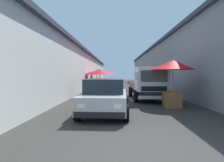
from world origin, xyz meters
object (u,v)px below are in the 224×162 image
fruit_stall_far_right (147,74)px  fruit_stall_near_right (100,74)px  fruit_stall_mid_lane (100,75)px  vendor_by_crates (154,82)px  fruit_stall_far_left (173,71)px  fruit_stall_near_left (97,75)px  delivery_truck (149,84)px  hatchback_car (105,96)px

fruit_stall_far_right → fruit_stall_near_right: 6.05m
fruit_stall_mid_lane → vendor_by_crates: size_ratio=1.45×
fruit_stall_far_left → fruit_stall_near_left: size_ratio=0.92×
fruit_stall_far_right → fruit_stall_near_right: size_ratio=0.92×
fruit_stall_mid_lane → delivery_truck: (-2.11, -3.21, -0.55)m
delivery_truck → hatchback_car: bearing=146.3°
fruit_stall_far_right → vendor_by_crates: size_ratio=1.46×
delivery_truck → fruit_stall_near_left: bearing=27.2°
fruit_stall_near_left → vendor_by_crates: (-2.63, -5.53, -0.72)m
fruit_stall_far_left → vendor_by_crates: fruit_stall_far_left is taller
fruit_stall_near_left → fruit_stall_mid_lane: size_ratio=1.14×
fruit_stall_near_left → fruit_stall_near_right: 3.94m
fruit_stall_mid_lane → hatchback_car: (-5.82, -0.74, -0.85)m
fruit_stall_mid_lane → fruit_stall_near_left: bearing=8.6°
fruit_stall_near_left → fruit_stall_near_right: (3.94, 0.01, 0.08)m
hatchback_car → fruit_stall_near_right: bearing=6.0°
fruit_stall_near_left → vendor_by_crates: size_ratio=1.66×
fruit_stall_near_right → hatchback_car: size_ratio=0.64×
fruit_stall_mid_lane → delivery_truck: 3.88m
fruit_stall_mid_lane → delivery_truck: fruit_stall_mid_lane is taller
fruit_stall_far_left → fruit_stall_near_left: bearing=26.6°
fruit_stall_near_right → delivery_truck: (-11.92, -4.11, -0.68)m
fruit_stall_near_left → fruit_stall_near_right: bearing=0.2°
fruit_stall_far_right → fruit_stall_mid_lane: bearing=147.8°
fruit_stall_mid_lane → fruit_stall_far_right: bearing=-32.2°
fruit_stall_near_left → fruit_stall_far_left: bearing=-153.4°
fruit_stall_far_right → hatchback_car: fruit_stall_far_right is taller
vendor_by_crates → fruit_stall_near_left: bearing=64.6°
fruit_stall_near_left → hatchback_car: (-11.70, -1.63, -0.90)m
delivery_truck → vendor_by_crates: size_ratio=3.09×
fruit_stall_mid_lane → vendor_by_crates: bearing=-55.1°
fruit_stall_mid_lane → delivery_truck: size_ratio=0.47×
fruit_stall_near_right → fruit_stall_mid_lane: fruit_stall_near_right is taller
fruit_stall_near_right → fruit_stall_mid_lane: size_ratio=1.09×
fruit_stall_far_right → delivery_truck: size_ratio=0.47×
fruit_stall_near_left → hatchback_car: size_ratio=0.67×
fruit_stall_far_left → fruit_stall_near_right: bearing=19.8°
fruit_stall_far_right → vendor_by_crates: bearing=-179.8°
fruit_stall_near_right → vendor_by_crates: size_ratio=1.59×
fruit_stall_far_left → hatchback_car: (-1.75, 3.35, -1.08)m
fruit_stall_near_right → fruit_stall_far_right: bearing=-114.0°
fruit_stall_far_left → delivery_truck: fruit_stall_far_left is taller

